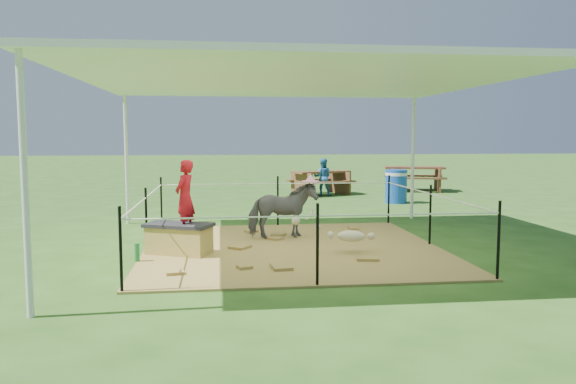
{
  "coord_description": "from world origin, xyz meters",
  "views": [
    {
      "loc": [
        -1.13,
        -8.65,
        1.78
      ],
      "look_at": [
        0.0,
        0.6,
        0.85
      ],
      "focal_mm": 35.0,
      "sensor_mm": 36.0,
      "label": 1
    }
  ],
  "objects": [
    {
      "name": "pony",
      "position": [
        -0.07,
        0.8,
        0.51
      ],
      "size": [
        1.22,
        0.71,
        0.97
      ],
      "primitive_type": "imported",
      "rotation": [
        0.0,
        0.0,
        1.75
      ],
      "color": "#4C4C51",
      "rests_on": "hay_patch"
    },
    {
      "name": "picnic_table_far",
      "position": [
        5.18,
        8.96,
        0.4
      ],
      "size": [
        2.19,
        1.81,
        0.79
      ],
      "primitive_type": "cube",
      "rotation": [
        0.0,
        0.0,
        -0.26
      ],
      "color": "#56321D",
      "rests_on": "ground"
    },
    {
      "name": "rope_fence",
      "position": [
        0.0,
        -0.0,
        0.64
      ],
      "size": [
        4.54,
        4.54,
        1.0
      ],
      "color": "black",
      "rests_on": "ground"
    },
    {
      "name": "distant_person",
      "position": [
        1.94,
        7.88,
        0.56
      ],
      "size": [
        0.61,
        0.52,
        1.12
      ],
      "primitive_type": "imported",
      "rotation": [
        0.0,
        0.0,
        2.95
      ],
      "color": "#337DC0",
      "rests_on": "ground"
    },
    {
      "name": "hay_patch",
      "position": [
        0.0,
        0.0,
        0.01
      ],
      "size": [
        4.6,
        4.6,
        0.03
      ],
      "primitive_type": "cube",
      "color": "brown",
      "rests_on": "ground"
    },
    {
      "name": "ground",
      "position": [
        0.0,
        0.0,
        0.0
      ],
      "size": [
        90.0,
        90.0,
        0.0
      ],
      "primitive_type": "plane",
      "color": "#2D5919",
      "rests_on": "ground"
    },
    {
      "name": "canopy_tent",
      "position": [
        0.0,
        0.0,
        2.69
      ],
      "size": [
        6.3,
        6.3,
        2.9
      ],
      "color": "silver",
      "rests_on": "ground"
    },
    {
      "name": "woman",
      "position": [
        -1.65,
        -0.26,
        0.98
      ],
      "size": [
        0.4,
        0.47,
        1.1
      ],
      "primitive_type": "imported",
      "rotation": [
        0.0,
        0.0,
        -1.99
      ],
      "color": "red",
      "rests_on": "straw_bale"
    },
    {
      "name": "dark_cloth",
      "position": [
        -1.75,
        -0.26,
        0.46
      ],
      "size": [
        1.1,
        0.86,
        0.05
      ],
      "primitive_type": "cube",
      "rotation": [
        0.0,
        0.0,
        -0.42
      ],
      "color": "black",
      "rests_on": "straw_bale"
    },
    {
      "name": "trash_barrel",
      "position": [
        3.54,
        5.78,
        0.44
      ],
      "size": [
        0.75,
        0.75,
        0.89
      ],
      "primitive_type": "cylinder",
      "rotation": [
        0.0,
        0.0,
        -0.41
      ],
      "color": "#1748B0",
      "rests_on": "ground"
    },
    {
      "name": "pink_hat",
      "position": [
        -0.07,
        0.8,
        1.07
      ],
      "size": [
        0.3,
        0.3,
        0.14
      ],
      "primitive_type": "cylinder",
      "color": "pink",
      "rests_on": "pony"
    },
    {
      "name": "green_bottle",
      "position": [
        -2.3,
        -0.71,
        0.16
      ],
      "size": [
        0.09,
        0.09,
        0.25
      ],
      "primitive_type": "cylinder",
      "rotation": [
        0.0,
        0.0,
        -0.42
      ],
      "color": "#1B7A37",
      "rests_on": "hay_patch"
    },
    {
      "name": "straw_bale",
      "position": [
        -1.75,
        -0.26,
        0.23
      ],
      "size": [
        1.02,
        0.79,
        0.41
      ],
      "primitive_type": "cube",
      "rotation": [
        0.0,
        0.0,
        -0.42
      ],
      "color": "olive",
      "rests_on": "hay_patch"
    },
    {
      "name": "picnic_table_near",
      "position": [
        1.93,
        8.16,
        0.36
      ],
      "size": [
        2.08,
        1.81,
        0.72
      ],
      "primitive_type": "cube",
      "rotation": [
        0.0,
        0.0,
        0.38
      ],
      "color": "brown",
      "rests_on": "ground"
    },
    {
      "name": "foal",
      "position": [
        0.82,
        -0.5,
        0.31
      ],
      "size": [
        1.13,
        0.81,
        0.57
      ],
      "primitive_type": null,
      "rotation": [
        0.0,
        0.0,
        -0.26
      ],
      "color": "#BEAB8B",
      "rests_on": "hay_patch"
    }
  ]
}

